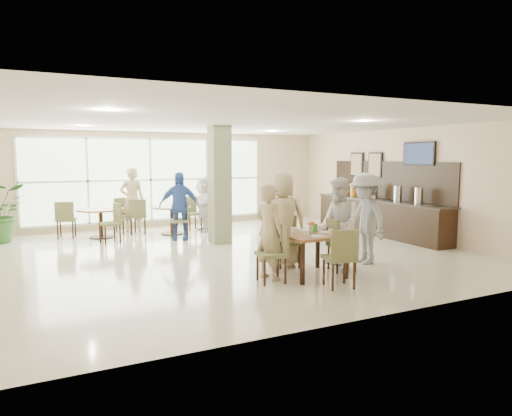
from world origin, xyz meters
name	(u,v)px	position (x,y,z in m)	size (l,w,h in m)	color
ground	(223,254)	(0.00, 0.00, 0.00)	(10.00, 10.00, 0.00)	beige
room_shell	(223,174)	(0.00, 0.00, 1.70)	(10.00, 10.00, 10.00)	white
window_bank	(151,180)	(-0.50, 4.46, 1.40)	(7.00, 0.04, 7.00)	silver
column	(220,185)	(0.40, 1.20, 1.40)	(0.45, 0.45, 2.80)	#737D57
main_table	(311,238)	(0.70, -2.36, 0.67)	(1.04, 1.04, 0.75)	brown
round_table_left	(101,215)	(-2.09, 3.22, 0.59)	(1.18, 1.18, 0.75)	brown
round_table_right	(172,214)	(-0.30, 2.96, 0.56)	(1.02, 1.02, 0.75)	brown
chairs_main_table	(310,249)	(0.66, -2.38, 0.47)	(2.03, 2.08, 0.95)	olive
chairs_table_left	(101,219)	(-2.09, 3.21, 0.47)	(2.08, 1.95, 0.95)	olive
chairs_table_right	(170,217)	(-0.35, 2.95, 0.47)	(2.04, 1.77, 0.95)	olive
tabletop_clutter	(313,230)	(0.73, -2.38, 0.81)	(0.67, 0.81, 0.21)	white
buffet_counter	(379,214)	(4.70, 0.51, 0.55)	(0.64, 4.70, 1.95)	black
wall_tv	(419,154)	(4.94, -0.60, 2.15)	(0.06, 1.00, 0.58)	black
framed_art_a	(375,165)	(4.95, 1.00, 1.85)	(0.05, 0.55, 0.70)	black
framed_art_b	(357,164)	(4.95, 1.80, 1.85)	(0.05, 0.55, 0.70)	black
teen_left	(269,232)	(-0.06, -2.24, 0.81)	(0.59, 0.39, 1.62)	tan
teen_far	(283,220)	(0.59, -1.55, 0.90)	(0.88, 0.48, 1.80)	tan
teen_right	(339,224)	(1.38, -2.24, 0.85)	(0.83, 0.65, 1.70)	white
teen_standing	(365,218)	(2.16, -2.02, 0.88)	(1.14, 0.66, 1.77)	#959597
adult_a	(179,206)	(-0.36, 2.06, 0.85)	(1.00, 0.57, 1.70)	#3B61B3
adult_b	(204,204)	(0.65, 3.08, 0.76)	(1.42, 0.61, 1.53)	white
adult_standing	(132,200)	(-1.18, 3.78, 0.89)	(0.65, 0.43, 1.79)	tan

